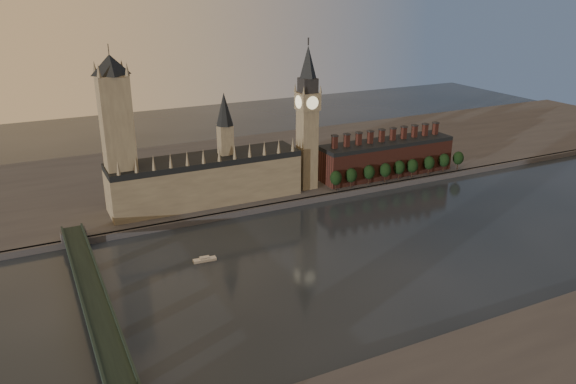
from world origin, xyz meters
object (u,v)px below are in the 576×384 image
Objects in this scene: westminster_bridge at (98,312)px; big_ben at (307,117)px; river_boat at (205,259)px; victoria_tower at (117,132)px.

big_ben is at bearing 34.33° from westminster_bridge.
westminster_bridge is at bearing -145.67° from big_ben.
westminster_bridge is 15.39× the size of river_boat.
river_boat is at bearing -70.40° from victoria_tower.
victoria_tower is at bearing 114.00° from river_boat.
victoria_tower is 8.31× the size of river_boat.
big_ben is 137.28m from river_boat.
river_boat is (27.52, -77.29, -58.11)m from victoria_tower.
big_ben is 0.54× the size of westminster_bridge.
big_ben is 8.23× the size of river_boat.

